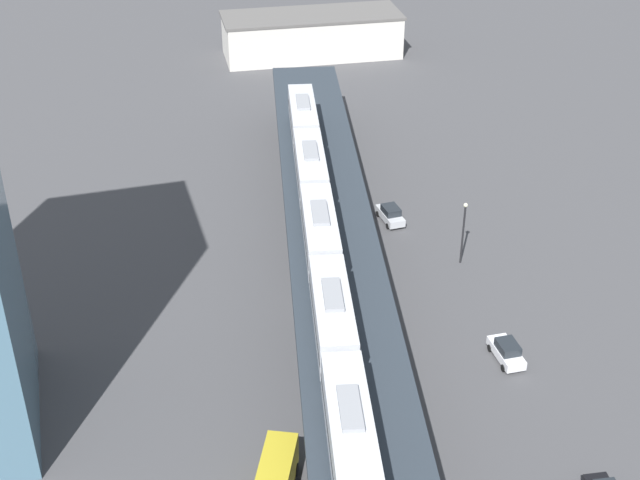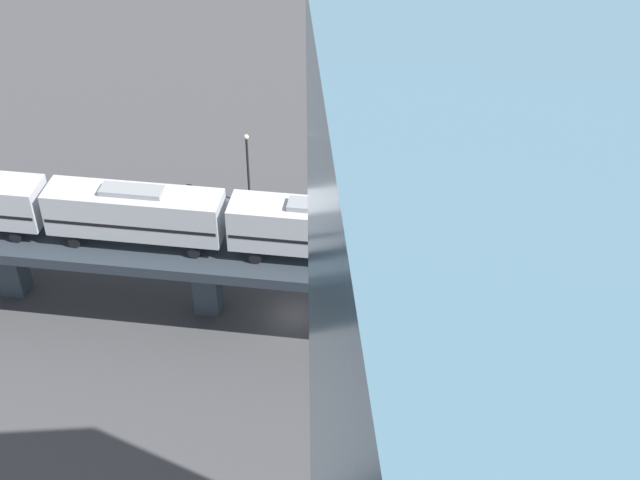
{
  "view_description": "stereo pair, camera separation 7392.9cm",
  "coord_description": "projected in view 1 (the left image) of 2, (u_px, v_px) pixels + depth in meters",
  "views": [
    {
      "loc": [
        -20.82,
        -66.64,
        49.25
      ],
      "look_at": [
        -1.79,
        -1.67,
        8.34
      ],
      "focal_mm": 50.0,
      "sensor_mm": 36.0,
      "label": 1
    },
    {
      "loc": [
        -48.73,
        1.63,
        44.2
      ],
      "look_at": [
        -1.79,
        -1.67,
        8.34
      ],
      "focal_mm": 50.0,
      "sensor_mm": 36.0,
      "label": 2
    }
  ],
  "objects": [
    {
      "name": "subway_train",
      "position": [
        320.0,
        230.0,
        78.56
      ],
      "size": [
        15.7,
        61.62,
        4.45
      ],
      "color": "silver",
      "rests_on": "elevated_viaduct"
    },
    {
      "name": "delivery_truck",
      "position": [
        275.0,
        480.0,
        63.44
      ],
      "size": [
        4.99,
        7.49,
        3.2
      ],
      "color": "#333338",
      "rests_on": "ground"
    },
    {
      "name": "street_car_white",
      "position": [
        507.0,
        351.0,
        77.39
      ],
      "size": [
        2.07,
        4.46,
        1.89
      ],
      "color": "silver",
      "rests_on": "ground"
    },
    {
      "name": "elevated_viaduct",
      "position": [
        334.0,
        252.0,
        82.03
      ],
      "size": [
        27.33,
        91.74,
        6.84
      ],
      "color": "#283039",
      "rests_on": "ground"
    },
    {
      "name": "street_car_silver",
      "position": [
        390.0,
        214.0,
        98.14
      ],
      "size": [
        2.1,
        4.47,
        1.89
      ],
      "color": "#B7BABF",
      "rests_on": "ground"
    },
    {
      "name": "ground_plane",
      "position": [
        333.0,
        303.0,
        85.22
      ],
      "size": [
        400.0,
        400.0,
        0.0
      ],
      "primitive_type": "plane",
      "color": "#424244"
    },
    {
      "name": "street_lamp",
      "position": [
        463.0,
        228.0,
        89.29
      ],
      "size": [
        0.44,
        0.44,
        6.94
      ],
      "color": "black",
      "rests_on": "ground"
    },
    {
      "name": "warehouse_building",
      "position": [
        312.0,
        35.0,
        143.44
      ],
      "size": [
        29.3,
        12.51,
        6.8
      ],
      "color": "beige",
      "rests_on": "ground"
    }
  ]
}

